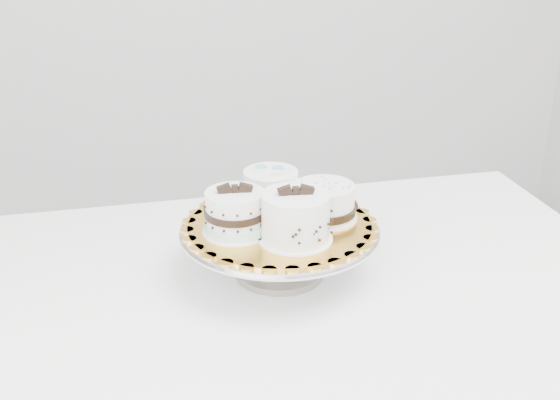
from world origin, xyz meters
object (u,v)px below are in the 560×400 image
object	(u,v)px
cake_board	(280,225)
cake_banded	(235,214)
cake_swirl	(296,218)
cake_stand	(280,242)
cake_ribbon	(324,203)
table	(287,324)
cake_dots	(271,189)

from	to	relation	value
cake_board	cake_banded	size ratio (longest dim) A/B	2.65
cake_swirl	cake_banded	xyz separation A→B (m)	(-0.08, 0.06, -0.00)
cake_stand	cake_ribbon	distance (m)	0.10
cake_stand	cake_board	size ratio (longest dim) A/B	1.09
cake_board	table	bearing A→B (deg)	-95.46
cake_banded	cake_dots	size ratio (longest dim) A/B	1.00
cake_dots	table	bearing A→B (deg)	-85.56
cake_banded	cake_dots	world-z (taller)	cake_banded
table	cake_banded	size ratio (longest dim) A/B	11.33
cake_dots	cake_ribbon	world-z (taller)	cake_dots
cake_board	cake_swirl	distance (m)	0.08
cake_banded	cake_ribbon	distance (m)	0.16
cake_stand	cake_board	world-z (taller)	cake_board
cake_stand	cake_ribbon	world-z (taller)	cake_ribbon
cake_stand	cake_board	bearing A→B (deg)	90.00
cake_banded	cake_swirl	bearing A→B (deg)	-22.48
table	cake_dots	bearing A→B (deg)	90.92
table	cake_ribbon	bearing A→B (deg)	36.24
cake_banded	cake_ribbon	size ratio (longest dim) A/B	0.96
cake_banded	cake_board	bearing A→B (deg)	16.00
cake_swirl	cake_ribbon	size ratio (longest dim) A/B	1.07
table	cake_swirl	distance (m)	0.21
cake_swirl	cake_dots	world-z (taller)	cake_swirl
cake_swirl	cake_ribbon	world-z (taller)	cake_swirl
cake_ribbon	table	bearing A→B (deg)	-145.56
cake_swirl	cake_ribbon	xyz separation A→B (m)	(0.08, 0.06, -0.01)
cake_dots	cake_ribbon	bearing A→B (deg)	-32.74
cake_board	cake_swirl	xyz separation A→B (m)	(0.00, -0.06, 0.04)
cake_board	cake_ribbon	size ratio (longest dim) A/B	2.55
cake_ribbon	cake_board	bearing A→B (deg)	-176.29
table	cake_dots	xyz separation A→B (m)	(0.01, 0.12, 0.21)
table	cake_board	world-z (taller)	cake_board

